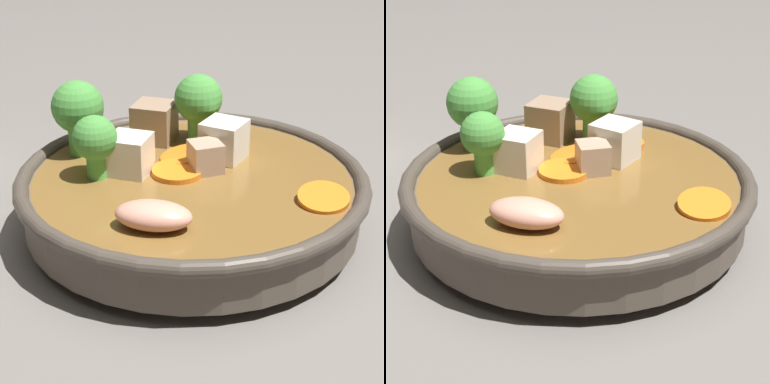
% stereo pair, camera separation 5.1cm
% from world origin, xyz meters
% --- Properties ---
extents(ground_plane, '(3.00, 3.00, 0.00)m').
position_xyz_m(ground_plane, '(0.00, 0.00, 0.00)').
color(ground_plane, slate).
extents(stirfry_bowl, '(0.28, 0.28, 0.11)m').
position_xyz_m(stirfry_bowl, '(0.00, 0.00, 0.04)').
color(stirfry_bowl, '#51473D').
rests_on(stirfry_bowl, ground_plane).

